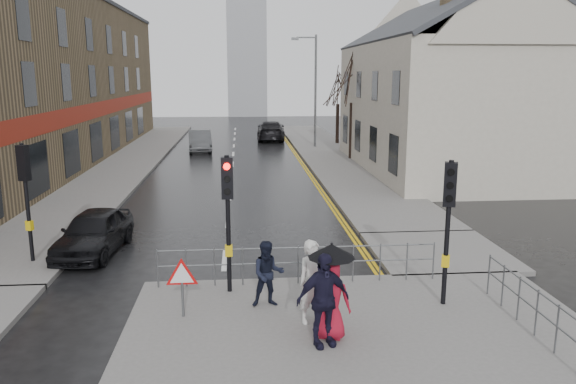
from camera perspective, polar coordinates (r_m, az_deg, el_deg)
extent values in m
plane|color=black|center=(14.07, -6.77, -10.81)|extent=(120.00, 120.00, 0.00)
cube|color=#605E5B|center=(11.15, 8.92, -16.88)|extent=(10.00, 9.00, 0.14)
cube|color=#605E5B|center=(37.04, -15.75, 3.18)|extent=(4.00, 44.00, 0.14)
cube|color=#605E5B|center=(38.81, 4.07, 3.98)|extent=(4.00, 40.00, 0.14)
cube|color=#605E5B|center=(17.87, 14.98, -5.91)|extent=(4.00, 4.20, 0.14)
cube|color=#7B6647|center=(37.16, -24.97, 10.20)|extent=(8.00, 42.00, 10.00)
cube|color=beige|center=(33.08, 15.62, 8.18)|extent=(9.00, 16.00, 7.00)
cube|color=#7B6647|center=(37.39, 15.73, 17.31)|extent=(0.70, 0.90, 1.80)
cube|color=#96989E|center=(75.06, -4.22, 14.64)|extent=(5.00, 5.00, 18.00)
cylinder|color=black|center=(13.65, -6.09, -3.33)|extent=(0.11, 0.11, 3.40)
cube|color=black|center=(13.40, -6.20, 1.42)|extent=(0.28, 0.22, 1.00)
cylinder|color=#FF0C07|center=(13.21, -6.24, 2.59)|extent=(0.16, 0.04, 0.16)
cylinder|color=black|center=(13.26, -6.21, 1.31)|extent=(0.16, 0.04, 0.16)
cylinder|color=black|center=(13.32, -6.18, 0.04)|extent=(0.16, 0.04, 0.16)
cube|color=gold|center=(13.84, -6.03, -5.93)|extent=(0.18, 0.14, 0.28)
cylinder|color=black|center=(13.34, 15.86, -4.10)|extent=(0.11, 0.11, 3.40)
cube|color=black|center=(13.08, 16.15, 0.75)|extent=(0.34, 0.30, 1.00)
cylinder|color=black|center=(12.89, 16.23, 1.94)|extent=(0.16, 0.09, 0.16)
cylinder|color=black|center=(12.94, 16.16, 0.64)|extent=(0.16, 0.09, 0.16)
cylinder|color=black|center=(13.00, 16.08, -0.66)|extent=(0.16, 0.09, 0.16)
cube|color=gold|center=(13.53, 15.71, -6.75)|extent=(0.22, 0.19, 0.28)
cylinder|color=black|center=(17.45, -24.96, -1.04)|extent=(0.11, 0.11, 3.40)
cube|color=black|center=(17.25, -25.30, 2.69)|extent=(0.34, 0.30, 1.00)
cylinder|color=black|center=(17.31, -25.09, 3.75)|extent=(0.16, 0.09, 0.16)
cylinder|color=black|center=(17.35, -25.00, 2.77)|extent=(0.16, 0.09, 0.16)
cylinder|color=black|center=(17.40, -24.91, 1.79)|extent=(0.16, 0.09, 0.16)
cube|color=gold|center=(17.59, -24.78, -3.10)|extent=(0.22, 0.19, 0.28)
cylinder|color=#595B5E|center=(14.55, -13.12, -7.57)|extent=(0.04, 0.04, 1.00)
cylinder|color=#595B5E|center=(15.22, 14.56, -6.76)|extent=(0.04, 0.04, 1.00)
cylinder|color=#595B5E|center=(14.32, 1.06, -5.67)|extent=(7.10, 0.04, 0.04)
cylinder|color=#595B5E|center=(14.44, 1.05, -7.18)|extent=(7.10, 0.04, 0.04)
cylinder|color=#595B5E|center=(14.63, 19.72, -7.87)|extent=(0.04, 0.04, 1.00)
cylinder|color=#595B5E|center=(12.60, 24.10, -9.25)|extent=(0.04, 4.50, 0.04)
cylinder|color=#595B5E|center=(12.74, 23.95, -10.93)|extent=(0.04, 4.50, 0.04)
cylinder|color=#595B5E|center=(12.80, -10.65, -10.56)|extent=(0.06, 0.06, 0.85)
cylinder|color=red|center=(12.62, -10.74, -8.35)|extent=(0.80, 0.03, 0.80)
cylinder|color=white|center=(12.60, -10.75, -8.39)|extent=(0.60, 0.03, 0.60)
cylinder|color=#595B5E|center=(41.36, 2.81, 10.15)|extent=(0.16, 0.16, 8.00)
cylinder|color=#595B5E|center=(41.33, 1.87, 15.43)|extent=(1.40, 0.10, 0.10)
cube|color=#595B5E|center=(41.24, 0.72, 15.30)|extent=(0.50, 0.25, 0.18)
cylinder|color=#2F201A|center=(35.83, 6.44, 6.21)|extent=(0.26, 0.26, 3.50)
cylinder|color=#2F201A|center=(43.78, 5.04, 6.94)|extent=(0.26, 0.26, 3.00)
imported|color=silver|center=(12.16, 2.51, -9.10)|extent=(0.79, 0.66, 1.83)
imported|color=black|center=(13.02, -2.04, -8.31)|extent=(0.78, 0.63, 1.55)
imported|color=maroon|center=(11.52, 4.36, -10.84)|extent=(0.93, 0.75, 1.65)
cylinder|color=black|center=(11.48, 4.37, -10.38)|extent=(0.02, 0.02, 1.85)
cone|color=black|center=(11.17, 4.45, -5.98)|extent=(0.96, 0.96, 0.28)
imported|color=black|center=(11.18, 3.57, -10.88)|extent=(1.20, 0.77, 1.90)
imported|color=black|center=(18.20, -19.13, -3.86)|extent=(2.00, 4.09, 1.34)
imported|color=#414346|center=(40.54, -8.94, 5.16)|extent=(1.98, 4.60, 1.47)
imported|color=black|center=(46.76, -1.75, 6.26)|extent=(2.52, 5.61, 1.60)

